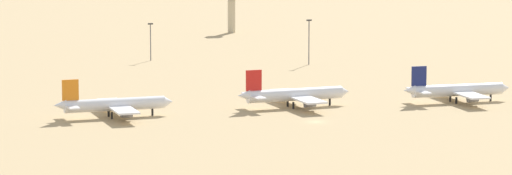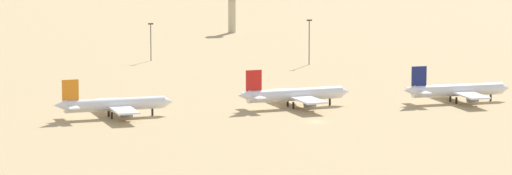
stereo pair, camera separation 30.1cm
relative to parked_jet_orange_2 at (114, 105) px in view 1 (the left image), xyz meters
name	(u,v)px [view 1 (the left image)]	position (x,y,z in m)	size (l,w,h in m)	color
ground	(316,122)	(49.06, -20.72, -3.48)	(4000.00, 4000.00, 0.00)	tan
parked_jet_orange_2	(114,105)	(0.00, 0.00, 0.00)	(32.10, 26.98, 10.61)	white
parked_jet_red_3	(294,95)	(50.60, 3.22, 0.12)	(33.23, 28.05, 10.97)	white
parked_jet_navy_4	(457,90)	(97.40, -0.65, 0.04)	(32.38, 27.08, 10.73)	white
control_tower	(231,6)	(85.51, 202.72, 8.02)	(5.20, 5.20, 19.05)	#C6B793
light_pole_west	(151,39)	(33.62, 117.55, 4.32)	(1.80, 0.50, 13.26)	#59595E
light_pole_mid	(309,39)	(83.70, 91.63, 5.52)	(1.80, 0.50, 15.58)	#59595E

